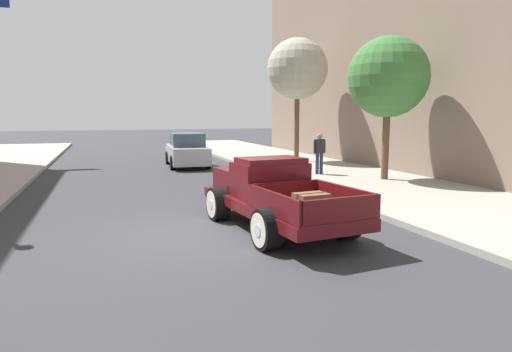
% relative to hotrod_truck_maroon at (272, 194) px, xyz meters
% --- Properties ---
extents(ground_plane, '(140.00, 140.00, 0.00)m').
position_rel_hotrod_truck_maroon_xyz_m(ground_plane, '(-1.74, -0.10, -0.75)').
color(ground_plane, '#333338').
extents(sidewalk_right, '(5.50, 64.00, 0.15)m').
position_rel_hotrod_truck_maroon_xyz_m(sidewalk_right, '(5.51, -0.10, -0.68)').
color(sidewalk_right, '#9E998E').
rests_on(sidewalk_right, ground).
extents(building_right_storefront, '(12.00, 28.00, 12.38)m').
position_rel_hotrod_truck_maroon_xyz_m(building_right_storefront, '(14.26, 7.89, 5.44)').
color(building_right_storefront, '#7F6B5B').
rests_on(building_right_storefront, ground).
extents(hotrod_truck_maroon, '(2.52, 5.06, 1.58)m').
position_rel_hotrod_truck_maroon_xyz_m(hotrod_truck_maroon, '(0.00, 0.00, 0.00)').
color(hotrod_truck_maroon, '#510F14').
rests_on(hotrod_truck_maroon, ground).
extents(car_background_silver, '(2.03, 4.38, 1.65)m').
position_rel_hotrod_truck_maroon_xyz_m(car_background_silver, '(0.27, 12.58, 0.01)').
color(car_background_silver, '#B7B7BC').
rests_on(car_background_silver, ground).
extents(pedestrian_sidewalk_right, '(0.53, 0.22, 1.65)m').
position_rel_hotrod_truck_maroon_xyz_m(pedestrian_sidewalk_right, '(4.67, 6.90, 0.33)').
color(pedestrian_sidewalk_right, '#232847').
rests_on(pedestrian_sidewalk_right, sidewalk_right).
extents(street_tree_nearest, '(2.94, 2.94, 5.23)m').
position_rel_hotrod_truck_maroon_xyz_m(street_tree_nearest, '(6.33, 4.80, 3.14)').
color(street_tree_nearest, brown).
rests_on(street_tree_nearest, sidewalk_right).
extents(street_tree_second, '(3.11, 3.11, 6.29)m').
position_rel_hotrod_truck_maroon_xyz_m(street_tree_second, '(5.97, 12.14, 4.10)').
color(street_tree_second, brown).
rests_on(street_tree_second, sidewalk_right).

